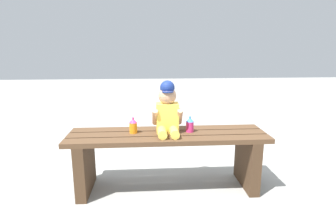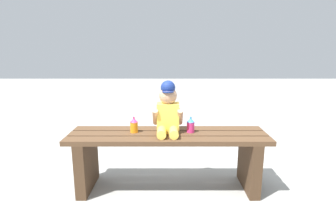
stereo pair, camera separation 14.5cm
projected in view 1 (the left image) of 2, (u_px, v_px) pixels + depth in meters
name	position (u px, v px, depth m)	size (l,w,h in m)	color
ground_plane	(168.00, 188.00, 2.28)	(16.00, 16.00, 0.00)	#999993
park_bench	(168.00, 151.00, 2.21)	(1.53, 0.41, 0.46)	#513823
child_figure	(167.00, 110.00, 2.15)	(0.23, 0.27, 0.40)	#F2C64C
sippy_cup_left	(133.00, 126.00, 2.16)	(0.06, 0.06, 0.12)	orange
sippy_cup_right	(190.00, 125.00, 2.20)	(0.06, 0.06, 0.12)	#E5337F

